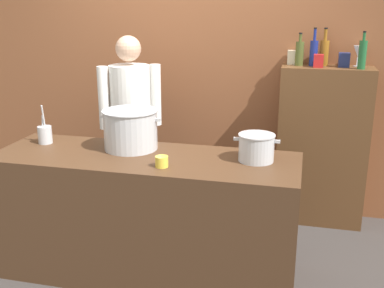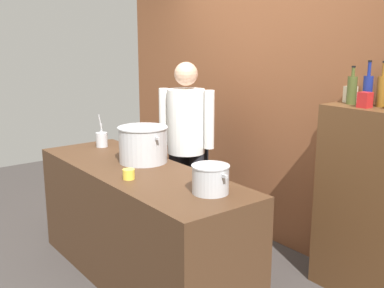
% 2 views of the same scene
% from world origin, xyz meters
% --- Properties ---
extents(ground_plane, '(8.00, 8.00, 0.00)m').
position_xyz_m(ground_plane, '(0.00, 0.00, 0.00)').
color(ground_plane, '#383330').
extents(brick_back_panel, '(4.40, 0.10, 3.00)m').
position_xyz_m(brick_back_panel, '(0.00, 1.40, 1.50)').
color(brick_back_panel, brown).
rests_on(brick_back_panel, ground_plane).
extents(prep_counter, '(2.12, 0.70, 0.90)m').
position_xyz_m(prep_counter, '(0.00, 0.00, 0.45)').
color(prep_counter, '#472D1C').
rests_on(prep_counter, ground_plane).
extents(bar_cabinet, '(0.76, 0.32, 1.40)m').
position_xyz_m(bar_cabinet, '(1.22, 1.19, 0.70)').
color(bar_cabinet, brown).
rests_on(bar_cabinet, ground_plane).
extents(chef, '(0.47, 0.41, 1.66)m').
position_xyz_m(chef, '(-0.38, 0.74, 0.96)').
color(chef, black).
rests_on(chef, ground_plane).
extents(stockpot_large, '(0.45, 0.40, 0.28)m').
position_xyz_m(stockpot_large, '(-0.15, 0.14, 1.04)').
color(stockpot_large, '#B7BABF').
rests_on(stockpot_large, prep_counter).
extents(stockpot_small, '(0.31, 0.24, 0.18)m').
position_xyz_m(stockpot_small, '(0.76, 0.08, 0.99)').
color(stockpot_small, '#B7BABF').
rests_on(stockpot_small, prep_counter).
extents(utensil_crock, '(0.10, 0.10, 0.30)m').
position_xyz_m(utensil_crock, '(-0.83, 0.12, 0.97)').
color(utensil_crock, '#B7BABF').
rests_on(utensil_crock, prep_counter).
extents(butter_jar, '(0.09, 0.09, 0.07)m').
position_xyz_m(butter_jar, '(0.18, -0.18, 0.94)').
color(butter_jar, yellow).
rests_on(butter_jar, prep_counter).
extents(wine_bottle_green, '(0.06, 0.06, 0.30)m').
position_xyz_m(wine_bottle_green, '(1.47, 1.11, 1.52)').
color(wine_bottle_green, '#1E592D').
rests_on(wine_bottle_green, bar_cabinet).
extents(wine_bottle_cobalt, '(0.07, 0.07, 0.32)m').
position_xyz_m(wine_bottle_cobalt, '(1.09, 1.23, 1.51)').
color(wine_bottle_cobalt, navy).
rests_on(wine_bottle_cobalt, bar_cabinet).
extents(wine_bottle_amber, '(0.07, 0.07, 0.31)m').
position_xyz_m(wine_bottle_amber, '(1.18, 1.27, 1.51)').
color(wine_bottle_amber, '#8C5919').
rests_on(wine_bottle_amber, bar_cabinet).
extents(wine_bottle_olive, '(0.07, 0.07, 0.27)m').
position_xyz_m(wine_bottle_olive, '(0.98, 1.22, 1.50)').
color(wine_bottle_olive, '#475123').
rests_on(wine_bottle_olive, bar_cabinet).
extents(wine_glass_tall, '(0.08, 0.08, 0.17)m').
position_xyz_m(wine_glass_tall, '(1.45, 1.28, 1.52)').
color(wine_glass_tall, silver).
rests_on(wine_glass_tall, bar_cabinet).
extents(spice_tin_navy, '(0.09, 0.09, 0.12)m').
position_xyz_m(spice_tin_navy, '(1.34, 1.21, 1.46)').
color(spice_tin_navy, navy).
rests_on(spice_tin_navy, bar_cabinet).
extents(spice_tin_cream, '(0.08, 0.08, 0.12)m').
position_xyz_m(spice_tin_cream, '(0.92, 1.30, 1.46)').
color(spice_tin_cream, beige).
rests_on(spice_tin_cream, bar_cabinet).
extents(spice_tin_red, '(0.08, 0.08, 0.11)m').
position_xyz_m(spice_tin_red, '(1.14, 1.14, 1.45)').
color(spice_tin_red, red).
rests_on(spice_tin_red, bar_cabinet).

